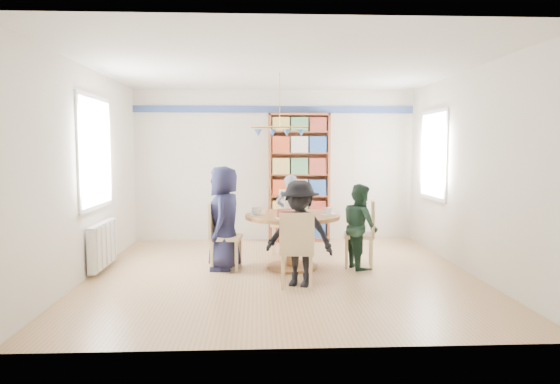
{
  "coord_description": "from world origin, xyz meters",
  "views": [
    {
      "loc": [
        -0.32,
        -6.49,
        1.65
      ],
      "look_at": [
        0.0,
        0.4,
        1.05
      ],
      "focal_mm": 32.0,
      "sensor_mm": 36.0,
      "label": 1
    }
  ],
  "objects": [
    {
      "name": "bookshelf",
      "position": [
        0.43,
        2.34,
        1.12
      ],
      "size": [
        1.08,
        0.32,
        2.27
      ],
      "color": "brown",
      "rests_on": "ground"
    },
    {
      "name": "person_near",
      "position": [
        0.19,
        -0.61,
        0.64
      ],
      "size": [
        0.94,
        0.74,
        1.27
      ],
      "primitive_type": "imported",
      "rotation": [
        0.0,
        0.0,
        -0.37
      ],
      "color": "black",
      "rests_on": "ground"
    },
    {
      "name": "person_right",
      "position": [
        1.1,
        0.24,
        0.59
      ],
      "size": [
        0.55,
        0.65,
        1.17
      ],
      "primitive_type": "imported",
      "rotation": [
        0.0,
        0.0,
        1.78
      ],
      "color": "#193324",
      "rests_on": "ground"
    },
    {
      "name": "chair_near",
      "position": [
        0.15,
        -0.71,
        0.5
      ],
      "size": [
        0.44,
        0.44,
        0.91
      ],
      "color": "#D9BE85",
      "rests_on": "ground"
    },
    {
      "name": "tableware",
      "position": [
        0.14,
        0.31,
        0.82
      ],
      "size": [
        1.2,
        1.2,
        0.31
      ],
      "color": "white",
      "rests_on": "dining_table"
    },
    {
      "name": "dining_table",
      "position": [
        0.17,
        0.28,
        0.56
      ],
      "size": [
        1.3,
        1.3,
        0.75
      ],
      "color": "brown",
      "rests_on": "ground"
    },
    {
      "name": "ground",
      "position": [
        0.0,
        0.0,
        0.0
      ],
      "size": [
        5.0,
        5.0,
        0.0
      ],
      "primitive_type": "plane",
      "color": "tan"
    },
    {
      "name": "chair_right",
      "position": [
        1.18,
        0.31,
        0.52
      ],
      "size": [
        0.49,
        0.49,
        0.94
      ],
      "color": "#D9BE85",
      "rests_on": "ground"
    },
    {
      "name": "radiator",
      "position": [
        -2.42,
        0.3,
        0.35
      ],
      "size": [
        0.12,
        1.0,
        0.6
      ],
      "color": "silver",
      "rests_on": "ground"
    },
    {
      "name": "chair_far",
      "position": [
        0.2,
        1.27,
        0.55
      ],
      "size": [
        0.57,
        0.57,
        1.0
      ],
      "color": "#D9BE85",
      "rests_on": "ground"
    },
    {
      "name": "person_left",
      "position": [
        -0.77,
        0.27,
        0.71
      ],
      "size": [
        0.5,
        0.73,
        1.42
      ],
      "primitive_type": "imported",
      "rotation": [
        0.0,
        0.0,
        -1.65
      ],
      "color": "#171934",
      "rests_on": "ground"
    },
    {
      "name": "chair_left",
      "position": [
        -0.82,
        0.29,
        0.51
      ],
      "size": [
        0.45,
        0.45,
        0.93
      ],
      "color": "#D9BE85",
      "rests_on": "ground"
    },
    {
      "name": "room_shell",
      "position": [
        -0.26,
        0.87,
        1.65
      ],
      "size": [
        5.0,
        5.0,
        5.0
      ],
      "color": "white",
      "rests_on": "ground"
    },
    {
      "name": "person_far",
      "position": [
        0.2,
        1.22,
        0.63
      ],
      "size": [
        0.51,
        0.39,
        1.25
      ],
      "primitive_type": "imported",
      "rotation": [
        0.0,
        0.0,
        2.92
      ],
      "color": "gray",
      "rests_on": "ground"
    }
  ]
}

